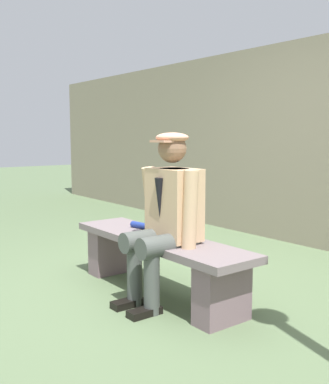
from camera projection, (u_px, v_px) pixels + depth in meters
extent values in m
plane|color=#586D4A|center=(158.00, 293.00, 3.53)|extent=(30.00, 30.00, 0.00)
cube|color=slate|center=(158.00, 240.00, 3.48)|extent=(1.75, 0.45, 0.05)
cube|color=slate|center=(222.00, 293.00, 2.96)|extent=(0.18, 0.38, 0.39)
cube|color=slate|center=(112.00, 251.00, 4.05)|extent=(0.18, 0.38, 0.39)
cube|color=tan|center=(174.00, 204.00, 3.29)|extent=(0.38, 0.25, 0.51)
cylinder|color=#1E2338|center=(174.00, 173.00, 3.26)|extent=(0.21, 0.21, 0.06)
cone|color=black|center=(160.00, 198.00, 3.20)|extent=(0.07, 0.07, 0.28)
sphere|color=#8C664C|center=(172.00, 148.00, 3.23)|extent=(0.20, 0.20, 0.20)
ellipsoid|color=tan|center=(172.00, 138.00, 3.22)|extent=(0.23, 0.23, 0.07)
cube|color=tan|center=(162.00, 141.00, 3.17)|extent=(0.16, 0.09, 0.02)
cylinder|color=#4A4F4B|center=(168.00, 244.00, 3.16)|extent=(0.15, 0.46, 0.15)
cylinder|color=#4A4F4B|center=(152.00, 281.00, 3.10)|extent=(0.11, 0.11, 0.46)
cube|color=black|center=(145.00, 312.00, 3.09)|extent=(0.10, 0.24, 0.05)
cylinder|color=tan|center=(190.00, 211.00, 3.09)|extent=(0.11, 0.13, 0.56)
cylinder|color=#4A4F4B|center=(150.00, 239.00, 3.32)|extent=(0.15, 0.46, 0.15)
cylinder|color=#4A4F4B|center=(135.00, 274.00, 3.27)|extent=(0.11, 0.11, 0.46)
cube|color=black|center=(128.00, 303.00, 3.26)|extent=(0.10, 0.24, 0.05)
cylinder|color=tan|center=(152.00, 204.00, 3.44)|extent=(0.10, 0.17, 0.56)
cylinder|color=navy|center=(141.00, 226.00, 3.77)|extent=(0.21, 0.09, 0.05)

